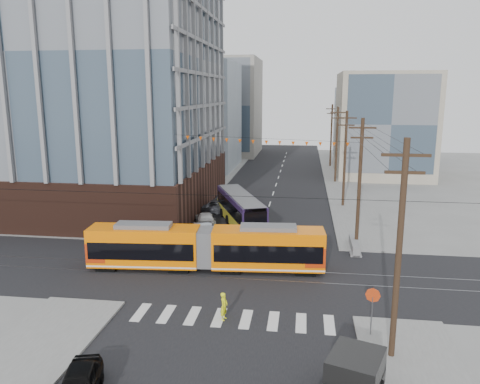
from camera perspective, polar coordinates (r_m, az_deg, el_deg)
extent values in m
plane|color=slate|center=(31.09, -0.06, -12.66)|extent=(160.00, 160.00, 0.00)
cube|color=#381E16|center=(57.20, -19.54, 12.68)|extent=(30.00, 25.00, 28.60)
cube|color=#8C99A5|center=(82.76, -6.84, 9.20)|extent=(18.00, 16.00, 18.00)
cube|color=gray|center=(77.09, 17.06, 7.81)|extent=(14.00, 14.00, 16.00)
cube|color=gray|center=(101.61, -2.30, 10.35)|extent=(16.00, 18.00, 20.00)
cube|color=#8C99A5|center=(97.19, 16.38, 8.03)|extent=(16.00, 16.00, 14.00)
cylinder|color=black|center=(23.67, 18.79, -7.09)|extent=(0.30, 0.30, 11.00)
cylinder|color=black|center=(84.43, 11.06, 6.73)|extent=(0.30, 0.30, 11.00)
imported|color=gray|center=(42.74, -4.62, -4.60)|extent=(2.88, 5.00, 1.56)
imported|color=silver|center=(47.04, -4.25, -3.24)|extent=(2.99, 4.60, 1.24)
imported|color=#4F525B|center=(52.21, -2.69, -1.61)|extent=(3.13, 5.22, 1.36)
imported|color=yellow|center=(27.97, -1.97, -13.74)|extent=(0.52, 0.68, 1.67)
cube|color=gray|center=(40.81, 13.76, -6.29)|extent=(0.92, 3.99, 0.80)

